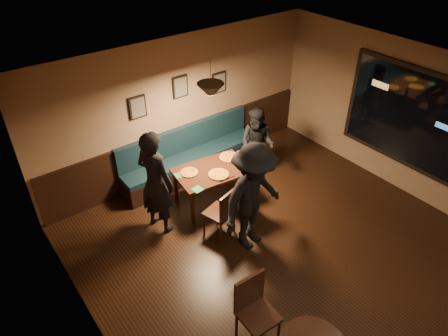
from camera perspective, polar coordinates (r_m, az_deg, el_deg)
name	(u,v)px	position (r m, az deg, el deg)	size (l,w,h in m)	color
floor	(306,269)	(6.69, 11.43, -13.68)	(7.00, 7.00, 0.00)	black
ceiling	(334,107)	(4.99, 15.11, 8.25)	(7.00, 7.00, 0.00)	silver
wall_back	(181,108)	(7.98, -6.06, 8.34)	(6.00, 6.00, 0.00)	#8C704F
wall_left	(114,315)	(4.47, -15.07, -19.22)	(7.00, 7.00, 0.00)	#8C704F
wall_right	(436,133)	(7.98, 27.48, 4.36)	(7.00, 7.00, 0.00)	#8C704F
wainscot	(184,148)	(8.40, -5.58, 2.77)	(5.88, 0.06, 1.00)	black
booth_bench	(192,154)	(8.20, -4.56, 1.98)	(3.00, 0.60, 1.00)	#0F232D
window_frame	(410,118)	(8.09, 24.54, 6.40)	(0.06, 2.56, 1.86)	black
window_glass	(409,118)	(8.06, 24.43, 6.35)	(2.40, 2.40, 0.00)	black
picture_left	(138,107)	(7.45, -11.98, 8.32)	(0.32, 0.04, 0.42)	black
picture_center	(180,87)	(7.77, -6.14, 11.23)	(0.32, 0.04, 0.42)	black
picture_right	(219,83)	(8.29, -0.71, 11.85)	(0.32, 0.04, 0.42)	black
pendant_lamp	(211,91)	(6.58, -1.88, 10.73)	(0.44, 0.44, 0.25)	black
dining_table	(213,186)	(7.56, -1.61, -2.48)	(1.34, 0.86, 0.72)	black
chair_near_left	(219,212)	(6.80, -0.71, -6.11)	(0.42, 0.42, 0.96)	black
chair_near_right	(243,194)	(7.20, 2.70, -3.66)	(0.41, 0.41, 0.92)	black
diner_left	(156,183)	(6.74, -9.53, -2.02)	(0.69, 0.45, 1.90)	black
diner_right	(257,144)	(8.05, 4.64, 3.35)	(0.73, 0.57, 1.50)	black
diner_front	(253,198)	(6.35, 4.08, -4.17)	(1.22, 0.70, 1.90)	black
pizza_a	(189,172)	(7.27, -4.89, -0.61)	(0.31, 0.31, 0.04)	gold
pizza_b	(219,174)	(7.19, -0.76, -0.89)	(0.36, 0.36, 0.04)	orange
pizza_c	(229,157)	(7.65, 0.74, 1.55)	(0.37, 0.37, 0.04)	orange
soda_glass	(247,163)	(7.40, 3.24, 0.72)	(0.07, 0.07, 0.15)	black
tabasco_bottle	(235,159)	(7.52, 1.58, 1.23)	(0.03, 0.03, 0.12)	#AA050B
napkin_a	(179,175)	(7.24, -6.25, -1.00)	(0.16, 0.16, 0.01)	#1F7535
napkin_b	(197,189)	(6.89, -3.73, -3.00)	(0.16, 0.16, 0.01)	#227F3A
cutlery_set	(227,179)	(7.10, 0.36, -1.60)	(0.02, 0.18, 0.00)	silver
cafe_chair_far	(259,315)	(5.44, 4.85, -19.76)	(0.45, 0.45, 1.02)	#311E0D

